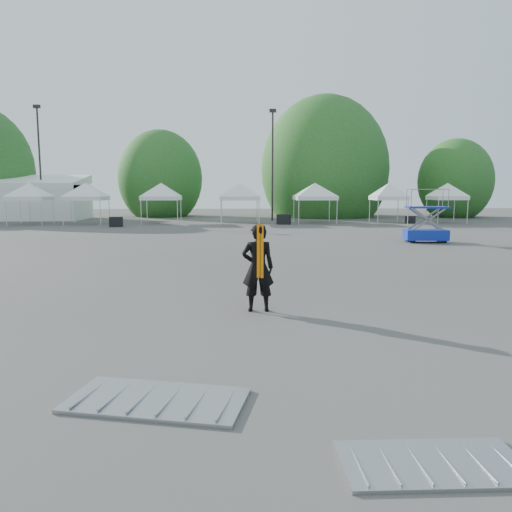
{
  "coord_description": "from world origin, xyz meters",
  "views": [
    {
      "loc": [
        -0.83,
        -12.86,
        2.82
      ],
      "look_at": [
        -0.24,
        -1.56,
        1.3
      ],
      "focal_mm": 35.0,
      "sensor_mm": 36.0,
      "label": 1
    }
  ],
  "objects": [
    {
      "name": "tent_h",
      "position": [
        17.4,
        28.32,
        3.06
      ],
      "size": [
        3.76,
        3.76,
        3.88
      ],
      "color": "silver",
      "rests_on": "ground"
    },
    {
      "name": "tent_f",
      "position": [
        6.24,
        28.48,
        3.06
      ],
      "size": [
        4.66,
        4.66,
        3.88
      ],
      "color": "silver",
      "rests_on": "ground"
    },
    {
      "name": "tent_c",
      "position": [
        -12.44,
        28.42,
        3.06
      ],
      "size": [
        4.39,
        4.39,
        3.88
      ],
      "color": "silver",
      "rests_on": "ground"
    },
    {
      "name": "tent_d",
      "position": [
        -6.46,
        28.9,
        3.06
      ],
      "size": [
        4.37,
        4.37,
        3.88
      ],
      "color": "silver",
      "rests_on": "ground"
    },
    {
      "name": "tree_mid_e",
      "position": [
        9.0,
        39.0,
        4.84
      ],
      "size": [
        5.12,
        5.12,
        7.79
      ],
      "color": "#382314",
      "rests_on": "ground"
    },
    {
      "name": "tree_mid_w",
      "position": [
        -8.0,
        40.0,
        3.93
      ],
      "size": [
        4.16,
        4.16,
        6.33
      ],
      "color": "#382314",
      "rests_on": "ground"
    },
    {
      "name": "marquee",
      "position": [
        -22.0,
        35.0,
        1.97
      ],
      "size": [
        15.0,
        6.25,
        4.23
      ],
      "color": "white",
      "rests_on": "ground"
    },
    {
      "name": "barrier_mid",
      "position": [
        1.23,
        -8.17,
        0.03
      ],
      "size": [
        1.9,
        0.97,
        0.06
      ],
      "rotation": [
        0.0,
        0.0,
        -0.02
      ],
      "color": "#96999E",
      "rests_on": "ground"
    },
    {
      "name": "crate_mid",
      "position": [
        3.53,
        27.28,
        0.4
      ],
      "size": [
        1.22,
        1.08,
        0.8
      ],
      "primitive_type": "cube",
      "rotation": [
        0.0,
        0.0,
        -0.32
      ],
      "color": "black",
      "rests_on": "ground"
    },
    {
      "name": "crate_east",
      "position": [
        14.18,
        27.88,
        0.3
      ],
      "size": [
        0.89,
        0.77,
        0.6
      ],
      "primitive_type": "cube",
      "rotation": [
        0.0,
        0.0,
        -0.24
      ],
      "color": "black",
      "rests_on": "ground"
    },
    {
      "name": "ground",
      "position": [
        0.0,
        0.0,
        0.0
      ],
      "size": [
        120.0,
        120.0,
        0.0
      ],
      "primitive_type": "plane",
      "color": "#474442",
      "rests_on": "ground"
    },
    {
      "name": "tree_far_e",
      "position": [
        22.0,
        37.0,
        3.63
      ],
      "size": [
        3.84,
        3.84,
        5.84
      ],
      "color": "#382314",
      "rests_on": "ground"
    },
    {
      "name": "crate_west",
      "position": [
        -9.4,
        25.23,
        0.37
      ],
      "size": [
        1.05,
        0.86,
        0.75
      ],
      "primitive_type": "cube",
      "rotation": [
        0.0,
        0.0,
        0.12
      ],
      "color": "black",
      "rests_on": "ground"
    },
    {
      "name": "barrier_left",
      "position": [
        -1.82,
        -6.47,
        0.04
      ],
      "size": [
        2.55,
        1.68,
        0.07
      ],
      "rotation": [
        0.0,
        0.0,
        -0.24
      ],
      "color": "#96999E",
      "rests_on": "ground"
    },
    {
      "name": "light_pole_east",
      "position": [
        3.0,
        32.0,
        5.52
      ],
      "size": [
        0.6,
        0.25,
        9.8
      ],
      "color": "black",
      "rests_on": "ground"
    },
    {
      "name": "scissor_lift",
      "position": [
        9.59,
        13.08,
        1.43
      ],
      "size": [
        2.28,
        1.28,
        2.83
      ],
      "rotation": [
        0.0,
        0.0,
        -0.09
      ],
      "color": "#0B0F92",
      "rests_on": "ground"
    },
    {
      "name": "tent_g",
      "position": [
        12.25,
        27.79,
        3.06
      ],
      "size": [
        3.74,
        3.74,
        3.88
      ],
      "color": "silver",
      "rests_on": "ground"
    },
    {
      "name": "tent_e",
      "position": [
        -0.02,
        28.07,
        3.06
      ],
      "size": [
        4.55,
        4.55,
        3.88
      ],
      "color": "silver",
      "rests_on": "ground"
    },
    {
      "name": "light_pole_west",
      "position": [
        -18.0,
        34.0,
        5.77
      ],
      "size": [
        0.6,
        0.25,
        10.3
      ],
      "color": "black",
      "rests_on": "ground"
    },
    {
      "name": "tent_b",
      "position": [
        -16.84,
        28.23,
        3.06
      ],
      "size": [
        4.1,
        4.1,
        3.88
      ],
      "color": "silver",
      "rests_on": "ground"
    },
    {
      "name": "man",
      "position": [
        -0.19,
        -1.53,
        1.02
      ],
      "size": [
        0.75,
        0.49,
        2.04
      ],
      "rotation": [
        0.0,
        0.0,
        3.15
      ],
      "color": "black",
      "rests_on": "ground"
    }
  ]
}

